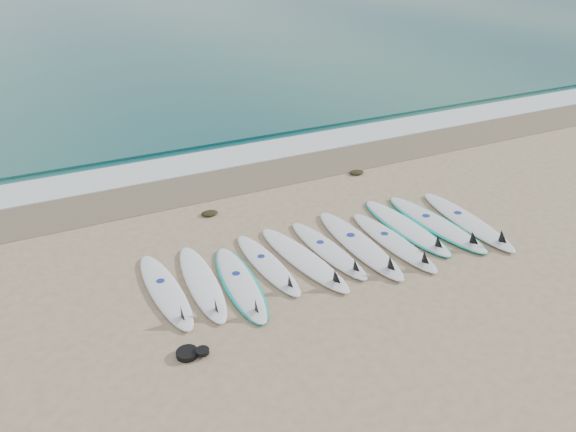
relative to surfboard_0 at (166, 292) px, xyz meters
name	(u,v)px	position (x,y,z in m)	size (l,w,h in m)	color
ground	(331,254)	(3.15, -0.12, -0.06)	(120.00, 120.00, 0.00)	#9F8767
ocean	(76,22)	(3.15, 32.38, -0.04)	(120.00, 55.00, 0.03)	#1E5B55
wet_sand_band	(247,177)	(3.15, 3.98, -0.05)	(120.00, 1.80, 0.01)	brown
foam_band	(226,158)	(3.15, 5.38, -0.04)	(120.00, 1.40, 0.04)	silver
wave_crest	(207,140)	(3.15, 6.88, -0.01)	(120.00, 1.00, 0.10)	#1E5B55
surfboard_0	(166,292)	(0.00, 0.00, 0.00)	(0.59, 2.52, 0.32)	white
surfboard_1	(203,283)	(0.63, -0.04, 0.00)	(0.72, 2.57, 0.32)	white
surfboard_2	(241,284)	(1.22, -0.33, -0.01)	(0.85, 2.55, 0.32)	white
surfboard_3	(269,265)	(1.89, -0.01, 0.00)	(0.57, 2.38, 0.30)	white
surfboard_4	(305,260)	(2.56, -0.15, 0.00)	(0.89, 2.76, 0.35)	white
surfboard_5	(329,250)	(3.14, -0.06, 0.00)	(0.65, 2.49, 0.32)	white
surfboard_6	(361,245)	(3.77, -0.17, 0.01)	(0.67, 2.92, 0.37)	white
surfboard_7	(395,242)	(4.43, -0.37, 0.00)	(0.57, 2.62, 0.33)	silver
surfboard_8	(407,227)	(5.02, 0.03, 0.00)	(0.67, 2.71, 0.34)	white
surfboard_9	(436,224)	(5.66, -0.13, 0.00)	(0.81, 2.88, 0.36)	white
surfboard_10	(469,221)	(6.31, -0.36, 0.01)	(0.82, 2.91, 0.37)	white
seaweed_near	(210,213)	(1.64, 2.47, -0.02)	(0.37, 0.29, 0.07)	black
seaweed_far	(357,172)	(5.70, 2.95, -0.02)	(0.38, 0.30, 0.07)	black
leash_coil	(191,353)	(-0.10, -1.65, -0.01)	(0.46, 0.36, 0.11)	black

